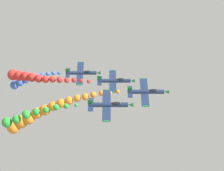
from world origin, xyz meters
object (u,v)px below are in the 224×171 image
Objects in this scene: airplane_lead at (147,92)px; airplane_left_inner at (115,81)px; airplane_left_outer at (82,73)px; airplane_right_inner at (109,105)px.

airplane_lead is 1.00× the size of airplane_left_inner.
airplane_left_inner is (-10.71, -7.85, -0.18)m from airplane_lead.
airplane_right_inner is at bearing 16.08° from airplane_left_outer.
airplane_lead reaches higher than airplane_left_inner.
airplane_left_outer is at bearing -163.92° from airplane_right_inner.
airplane_lead is at bearing 42.00° from airplane_left_outer.
airplane_left_outer is (-8.72, -9.64, -0.03)m from airplane_left_inner.
airplane_left_outer is at bearing -132.12° from airplane_left_inner.
airplane_right_inner is at bearing -47.20° from airplane_lead.
airplane_right_inner is at bearing -4.53° from airplane_left_inner.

